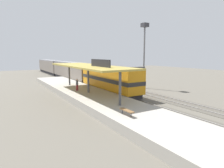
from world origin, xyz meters
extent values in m
plane|color=#5B564C|center=(2.00, 0.00, 0.00)|extent=(120.00, 120.00, 0.00)
cube|color=#4E4941|center=(0.00, 0.00, 0.02)|extent=(3.20, 110.00, 0.04)
cube|color=gray|center=(-0.72, 0.00, 0.08)|extent=(0.10, 110.00, 0.16)
cube|color=gray|center=(0.72, 0.00, 0.08)|extent=(0.10, 110.00, 0.16)
cube|color=#4E4941|center=(4.60, 0.00, 0.02)|extent=(3.20, 110.00, 0.04)
cube|color=gray|center=(3.88, 0.00, 0.08)|extent=(0.10, 110.00, 0.16)
cube|color=gray|center=(5.32, 0.00, 0.08)|extent=(0.10, 110.00, 0.16)
cube|color=#9E998E|center=(-4.60, 0.00, 0.45)|extent=(6.00, 44.00, 0.90)
cylinder|color=#47474C|center=(-4.60, -8.00, 2.70)|extent=(0.28, 0.28, 3.60)
cylinder|color=#47474C|center=(-4.60, 0.00, 2.70)|extent=(0.28, 0.28, 3.60)
cylinder|color=#47474C|center=(-4.60, 8.00, 2.70)|extent=(0.28, 0.28, 3.60)
cube|color=#A38E3D|center=(-4.60, 0.00, 4.60)|extent=(5.20, 18.00, 0.20)
cube|color=black|center=(-4.60, -3.60, 5.15)|extent=(0.12, 4.80, 0.90)
cylinder|color=#333338|center=(-6.00, -11.85, 1.11)|extent=(0.07, 0.07, 0.42)
cylinder|color=#333338|center=(-6.00, -10.55, 1.11)|extent=(0.07, 0.07, 0.42)
cube|color=brown|center=(-6.00, -11.20, 1.36)|extent=(0.44, 1.70, 0.08)
cube|color=#28282D|center=(0.00, 2.18, 0.51)|extent=(2.60, 13.60, 0.70)
cube|color=orange|center=(0.00, 2.18, 2.61)|extent=(2.90, 14.40, 3.50)
cube|color=#515156|center=(0.00, 2.18, 4.48)|extent=(2.78, 14.11, 0.24)
cube|color=#282828|center=(0.00, 2.18, 2.35)|extent=(2.93, 14.43, 0.56)
cube|color=#28282D|center=(0.00, 20.18, 0.51)|extent=(2.60, 19.20, 0.70)
cube|color=slate|center=(0.00, 20.18, 2.51)|extent=(2.90, 20.00, 3.30)
cube|color=slate|center=(0.00, 20.18, 4.28)|extent=(2.78, 19.60, 0.24)
cube|color=#28282D|center=(0.00, 40.98, 0.51)|extent=(2.60, 19.20, 0.70)
cube|color=slate|center=(0.00, 40.98, 2.51)|extent=(2.90, 20.00, 3.30)
cube|color=slate|center=(0.00, 40.98, 4.28)|extent=(2.78, 19.60, 0.24)
cylinder|color=slate|center=(7.80, 2.94, 5.50)|extent=(0.28, 0.28, 11.00)
cube|color=#333338|center=(7.80, 2.94, 11.35)|extent=(1.10, 1.10, 0.70)
cylinder|color=maroon|center=(-5.47, 2.31, 1.32)|extent=(0.16, 0.16, 0.84)
cylinder|color=maroon|center=(-5.29, 2.31, 1.32)|extent=(0.16, 0.16, 0.84)
cylinder|color=#4C4C51|center=(-5.38, 2.31, 2.06)|extent=(0.34, 0.34, 0.64)
sphere|color=tan|center=(-5.38, 2.31, 2.50)|extent=(0.23, 0.23, 0.23)
camera|label=1|loc=(-15.55, -24.61, 6.16)|focal=31.22mm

